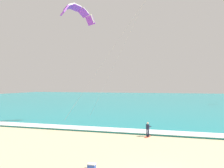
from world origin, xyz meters
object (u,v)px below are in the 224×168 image
Objects in this scene: kite_primary at (78,12)px; cooler_box at (92,166)px; kitesurfer at (148,129)px; surfboard at (148,137)px.

kite_primary is 28.79× the size of cooler_box.
kitesurfer is 19.53m from kite_primary.
kite_primary is (-10.55, 4.10, 16.83)m from surfboard.
cooler_box reaches higher than surfboard.
surfboard is at bearing -21.24° from kite_primary.
surfboard is 20.28m from kite_primary.
kitesurfer is 0.10× the size of kite_primary.
cooler_box is at bearing -108.22° from kitesurfer.
surfboard is at bearing 71.79° from cooler_box.
surfboard is 10.50m from cooler_box.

